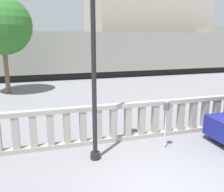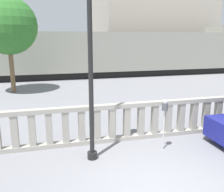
{
  "view_description": "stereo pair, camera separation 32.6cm",
  "coord_description": "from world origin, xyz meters",
  "px_view_note": "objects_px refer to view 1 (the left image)",
  "views": [
    {
      "loc": [
        -2.48,
        -4.34,
        3.33
      ],
      "look_at": [
        0.01,
        3.95,
        1.28
      ],
      "focal_mm": 40.0,
      "sensor_mm": 36.0,
      "label": 1
    },
    {
      "loc": [
        -2.17,
        -4.43,
        3.33
      ],
      "look_at": [
        0.01,
        3.95,
        1.28
      ],
      "focal_mm": 40.0,
      "sensor_mm": 36.0,
      "label": 2
    }
  ],
  "objects_px": {
    "lamppost": "(93,2)",
    "train_near": "(94,54)",
    "parking_meter": "(166,109)",
    "tree_left": "(2,26)"
  },
  "relations": [
    {
      "from": "lamppost",
      "to": "train_near",
      "type": "distance_m",
      "value": 15.22
    },
    {
      "from": "parking_meter",
      "to": "train_near",
      "type": "xyz_separation_m",
      "value": [
        1.08,
        14.63,
        0.69
      ]
    },
    {
      "from": "lamppost",
      "to": "train_near",
      "type": "relative_size",
      "value": 0.24
    },
    {
      "from": "lamppost",
      "to": "tree_left",
      "type": "bearing_deg",
      "value": 108.03
    },
    {
      "from": "lamppost",
      "to": "parking_meter",
      "type": "bearing_deg",
      "value": 1.85
    },
    {
      "from": "lamppost",
      "to": "tree_left",
      "type": "distance_m",
      "value": 10.23
    },
    {
      "from": "train_near",
      "to": "tree_left",
      "type": "xyz_separation_m",
      "value": [
        -6.44,
        -4.98,
        2.01
      ]
    },
    {
      "from": "lamppost",
      "to": "parking_meter",
      "type": "distance_m",
      "value": 3.63
    },
    {
      "from": "tree_left",
      "to": "parking_meter",
      "type": "bearing_deg",
      "value": -60.96
    },
    {
      "from": "parking_meter",
      "to": "train_near",
      "type": "relative_size",
      "value": 0.06
    }
  ]
}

